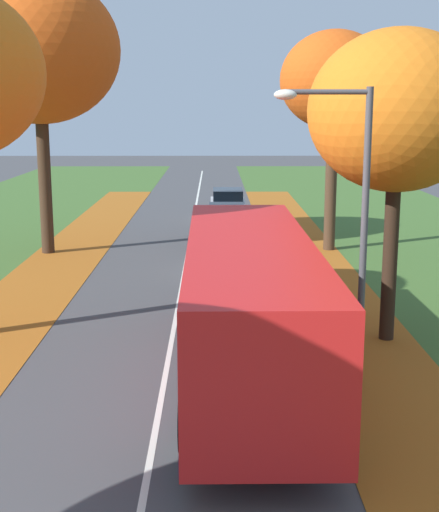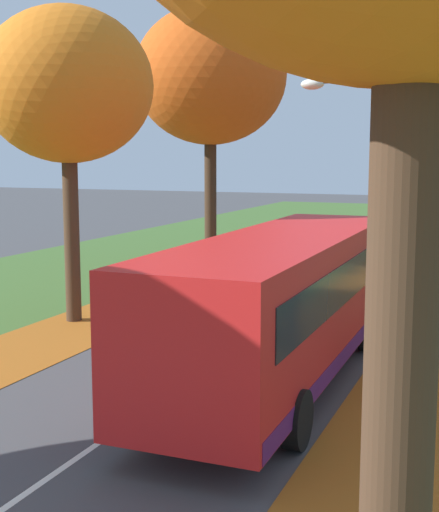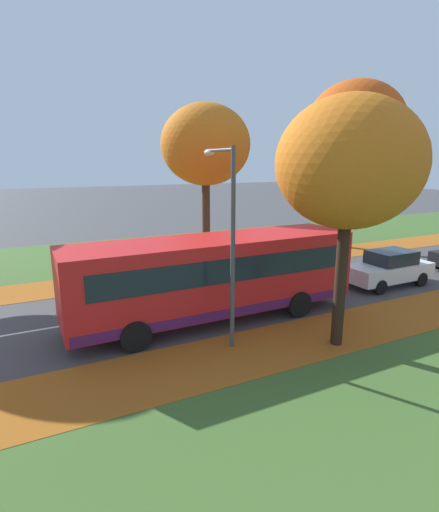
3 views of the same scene
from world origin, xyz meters
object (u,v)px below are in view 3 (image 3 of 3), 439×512
Objects in this scene: tree_left_mid at (355,127)px; car_white_lead at (388,268)px; bus at (214,274)px; tree_right_near at (349,164)px; tree_left_near at (206,145)px; streetlamp_right at (228,225)px.

car_white_lead is (7.14, -4.32, -6.86)m from tree_left_mid.
bus is at bearing -61.33° from tree_left_mid.
tree_right_near is (10.77, -10.69, -2.17)m from tree_left_mid.
tree_right_near is at bearing -1.79° from tree_left_near.
car_white_lead is (6.86, 6.04, -5.55)m from tree_left_near.
tree_right_near is (10.49, -0.33, -0.86)m from tree_left_near.
tree_left_near is 10.45m from tree_left_mid.
streetlamp_right is at bearing -56.29° from tree_left_mid.
tree_left_near is 2.01× the size of car_white_lead.
streetlamp_right is at bearing -20.65° from tree_left_near.
tree_right_near is 1.76× the size of car_white_lead.
car_white_lead is at bearing 41.37° from tree_left_near.
car_white_lead is (-2.00, 9.38, -2.92)m from streetlamp_right.
tree_right_near is 1.24× the size of streetlamp_right.
car_white_lead is at bearing 102.05° from streetlamp_right.
bus reaches higher than car_white_lead.
tree_left_mid is at bearing 148.81° from car_white_lead.
tree_right_near is 3.85m from streetlamp_right.
streetlamp_right is 1.43× the size of car_white_lead.
tree_left_mid is at bearing 91.57° from tree_left_near.
car_white_lead is at bearing 90.64° from bus.
tree_left_near is 1.41× the size of streetlamp_right.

